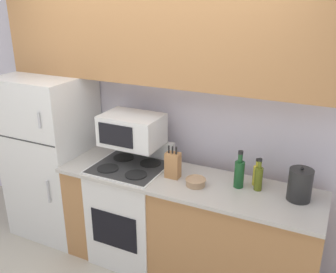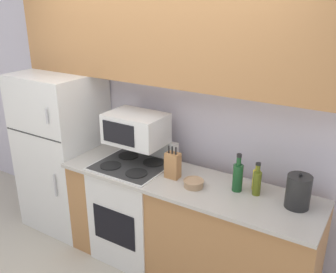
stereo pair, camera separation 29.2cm
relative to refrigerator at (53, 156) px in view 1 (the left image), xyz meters
The scene contains 12 objects.
wall_back 1.23m from the refrigerator, 18.99° to the left, with size 8.00×0.05×2.55m.
lower_cabinets 1.49m from the refrigerator, ahead, with size 2.15×0.61×0.90m.
refrigerator is the anchor object (origin of this frame).
upper_cabinets 1.60m from the refrigerator, 10.24° to the left, with size 2.90×0.30×0.72m.
stove 0.98m from the refrigerator, ahead, with size 0.61×0.59×1.07m.
microwave 0.99m from the refrigerator, ahead, with size 0.51×0.36×0.26m.
knife_block 1.36m from the refrigerator, ahead, with size 0.12×0.08×0.27m.
bowl 1.57m from the refrigerator, ahead, with size 0.16×0.16×0.06m.
bottle_cooking_spray 1.99m from the refrigerator, ahead, with size 0.06×0.06×0.22m.
bottle_wine_green 1.88m from the refrigerator, ahead, with size 0.08×0.08×0.30m.
bottle_olive_oil 2.02m from the refrigerator, ahead, with size 0.06×0.06×0.26m.
kettle 2.32m from the refrigerator, ahead, with size 0.17×0.17×0.26m.
Camera 1 is at (1.41, -2.20, 2.30)m, focal length 40.00 mm.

